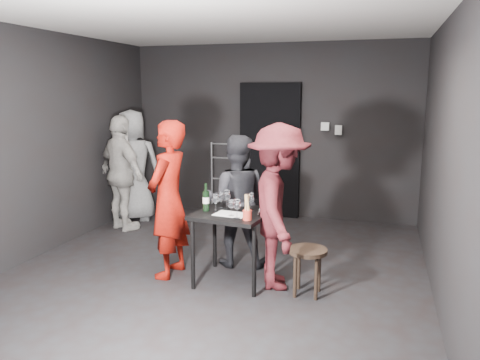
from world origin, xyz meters
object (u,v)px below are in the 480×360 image
(man_maroon, at_px, (279,197))
(bystander_grey, at_px, (133,158))
(hand_truck, at_px, (222,202))
(woman_black, at_px, (236,201))
(server_red, at_px, (168,190))
(breadstick_cup, at_px, (247,208))
(bystander_cream, at_px, (121,168))
(wine_bottle, at_px, (206,200))
(tasting_table, at_px, (233,221))
(stool, at_px, (308,257))

(man_maroon, bearing_deg, bystander_grey, 39.22)
(hand_truck, bearing_deg, woman_black, -63.25)
(server_red, height_order, breadstick_cup, server_red)
(bystander_cream, xyz_separation_m, wine_bottle, (1.80, -1.34, -0.04))
(woman_black, bearing_deg, bystander_grey, -43.68)
(man_maroon, height_order, wine_bottle, man_maroon)
(tasting_table, xyz_separation_m, wine_bottle, (-0.28, -0.03, 0.21))
(bystander_cream, xyz_separation_m, bystander_grey, (-0.10, 0.50, 0.07))
(woman_black, xyz_separation_m, bystander_cream, (-1.97, 0.83, 0.15))
(bystander_cream, bearing_deg, bystander_grey, -50.86)
(stool, xyz_separation_m, woman_black, (-0.92, 0.59, 0.37))
(wine_bottle, bearing_deg, man_maroon, 3.52)
(tasting_table, xyz_separation_m, woman_black, (-0.11, 0.47, 0.10))
(bystander_cream, relative_size, bystander_grey, 0.93)
(hand_truck, height_order, man_maroon, man_maroon)
(bystander_grey, bearing_deg, tasting_table, 120.38)
(hand_truck, xyz_separation_m, bystander_grey, (-1.19, -0.67, 0.75))
(tasting_table, xyz_separation_m, bystander_cream, (-2.08, 1.31, 0.25))
(stool, xyz_separation_m, bystander_grey, (-2.99, 1.92, 0.58))
(tasting_table, height_order, bystander_grey, bystander_grey)
(hand_truck, distance_m, man_maroon, 2.95)
(server_red, distance_m, man_maroon, 1.19)
(hand_truck, bearing_deg, tasting_table, -65.19)
(server_red, height_order, man_maroon, server_red)
(tasting_table, bearing_deg, wine_bottle, -173.94)
(bystander_cream, distance_m, wine_bottle, 2.24)
(hand_truck, distance_m, bystander_cream, 1.74)
(tasting_table, relative_size, wine_bottle, 2.59)
(server_red, bearing_deg, wine_bottle, 93.94)
(woman_black, xyz_separation_m, breadstick_cup, (0.34, -0.72, 0.12))
(hand_truck, height_order, stool, hand_truck)
(woman_black, xyz_separation_m, bystander_grey, (-2.07, 1.33, 0.22))
(stool, distance_m, bystander_grey, 3.60)
(tasting_table, distance_m, breadstick_cup, 0.40)
(wine_bottle, distance_m, breadstick_cup, 0.55)
(stool, xyz_separation_m, bystander_cream, (-2.89, 1.42, 0.52))
(stool, height_order, woman_black, woman_black)
(woman_black, bearing_deg, hand_truck, -77.18)
(breadstick_cup, bearing_deg, wine_bottle, 157.20)
(hand_truck, height_order, woman_black, woman_black)
(tasting_table, distance_m, woman_black, 0.50)
(tasting_table, distance_m, server_red, 0.77)
(bystander_grey, bearing_deg, wine_bottle, 115.98)
(woman_black, height_order, bystander_cream, bystander_cream)
(man_maroon, bearing_deg, bystander_cream, 46.38)
(man_maroon, relative_size, bystander_grey, 0.96)
(server_red, relative_size, man_maroon, 1.01)
(woman_black, height_order, man_maroon, man_maroon)
(hand_truck, xyz_separation_m, woman_black, (0.88, -2.00, 0.54))
(man_maroon, relative_size, bystander_cream, 1.03)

